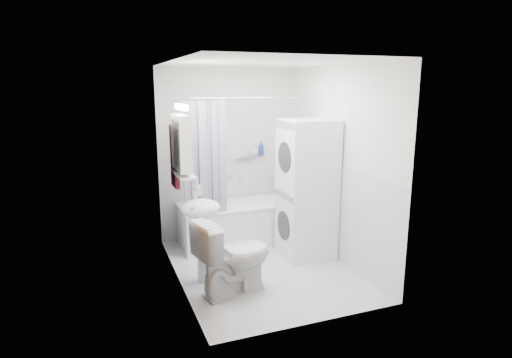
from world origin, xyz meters
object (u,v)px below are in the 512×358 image
object	(u,v)px
bathtub	(234,222)
toilet	(234,256)
sink	(201,221)
washer_dryer	(307,189)

from	to	relation	value
bathtub	toilet	size ratio (longest dim) A/B	1.80
bathtub	toilet	bearing A→B (deg)	-108.18
sink	toilet	world-z (taller)	sink
bathtub	washer_dryer	size ratio (longest dim) A/B	0.85
bathtub	toilet	distance (m)	1.45
sink	bathtub	bearing A→B (deg)	54.84
washer_dryer	toilet	bearing A→B (deg)	-148.53
sink	toilet	distance (m)	0.55
bathtub	washer_dryer	world-z (taller)	washer_dryer
bathtub	washer_dryer	bearing A→B (deg)	-44.33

